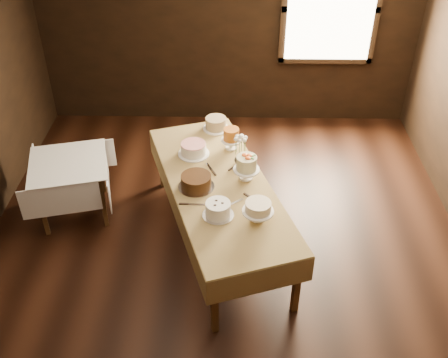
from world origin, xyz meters
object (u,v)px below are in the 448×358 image
(side_table, at_px, (69,168))
(cake_lattice, at_px, (194,150))
(cake_speckled, at_px, (216,124))
(cake_server_e, at_px, (197,204))
(cake_caramel, at_px, (231,140))
(display_table, at_px, (219,188))
(cake_flowers, at_px, (246,169))
(cake_chocolate, at_px, (196,182))
(cake_server_a, at_px, (236,202))
(cake_server_c, at_px, (209,167))
(cake_cream, at_px, (258,211))
(cake_swirl, at_px, (218,210))
(cake_server_d, at_px, (240,164))
(flower_vase, at_px, (240,159))
(cake_server_b, at_px, (257,202))

(side_table, bearing_deg, cake_lattice, 3.74)
(side_table, distance_m, cake_speckled, 1.68)
(cake_server_e, bearing_deg, cake_caramel, 73.60)
(display_table, height_order, cake_flowers, cake_flowers)
(cake_lattice, xyz_separation_m, cake_chocolate, (0.06, -0.58, 0.01))
(cake_server_a, bearing_deg, cake_server_e, 150.14)
(cake_caramel, bearing_deg, cake_server_c, -121.94)
(side_table, distance_m, cake_cream, 2.20)
(cake_cream, relative_size, cake_server_e, 1.29)
(cake_lattice, xyz_separation_m, cake_swirl, (0.29, -0.99, 0.01))
(cake_chocolate, height_order, cake_server_e, cake_chocolate)
(display_table, xyz_separation_m, cake_speckled, (-0.06, 1.03, 0.12))
(side_table, distance_m, cake_server_a, 1.92)
(display_table, height_order, cake_server_d, cake_server_d)
(cake_swirl, xyz_separation_m, cake_cream, (0.35, -0.04, 0.02))
(cake_lattice, distance_m, flower_vase, 0.52)
(cake_caramel, relative_size, cake_server_a, 1.06)
(cake_chocolate, xyz_separation_m, cake_server_e, (0.02, -0.26, -0.06))
(cake_swirl, relative_size, cake_server_c, 1.30)
(flower_vase, bearing_deg, cake_cream, -80.09)
(cake_caramel, bearing_deg, cake_lattice, -163.44)
(cake_swirl, distance_m, cake_server_a, 0.27)
(cake_server_d, bearing_deg, cake_chocolate, 177.36)
(cake_lattice, bearing_deg, cake_server_a, -60.34)
(cake_caramel, distance_m, cake_server_b, 0.94)
(cake_caramel, distance_m, cake_server_a, 0.92)
(cake_chocolate, distance_m, cake_server_b, 0.62)
(cake_flowers, xyz_separation_m, cake_server_a, (-0.10, -0.37, -0.11))
(cake_lattice, distance_m, cake_caramel, 0.41)
(cake_server_e, bearing_deg, cake_lattice, 97.27)
(cake_server_e, bearing_deg, cake_server_b, 7.05)
(cake_server_b, bearing_deg, cake_lattice, 174.26)
(cake_lattice, distance_m, cake_server_e, 0.85)
(display_table, height_order, side_table, display_table)
(cake_caramel, bearing_deg, cake_speckled, 113.47)
(cake_server_a, bearing_deg, cake_speckled, 62.64)
(display_table, distance_m, cake_swirl, 0.50)
(flower_vase, bearing_deg, side_table, 177.46)
(cake_flowers, height_order, cake_server_d, cake_flowers)
(cake_cream, xyz_separation_m, cake_server_d, (-0.15, 0.86, -0.09))
(cake_speckled, relative_size, flower_vase, 2.52)
(cake_flowers, bearing_deg, cake_server_b, -75.89)
(cake_lattice, xyz_separation_m, flower_vase, (0.49, -0.17, 0.00))
(cake_lattice, height_order, cake_cream, cake_cream)
(cake_speckled, bearing_deg, cake_cream, -74.85)
(cake_speckled, height_order, cake_server_d, cake_speckled)
(cake_lattice, height_order, cake_flowers, cake_flowers)
(cake_speckled, distance_m, cake_caramel, 0.44)
(cake_cream, distance_m, cake_server_e, 0.59)
(side_table, relative_size, cake_server_e, 4.04)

